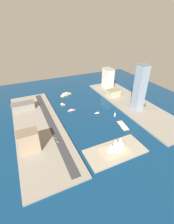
{
  "coord_description": "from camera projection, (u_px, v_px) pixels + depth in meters",
  "views": [
    {
      "loc": [
        106.71,
        215.18,
        147.37
      ],
      "look_at": [
        3.99,
        -4.94,
        2.41
      ],
      "focal_mm": 25.22,
      "sensor_mm": 36.0,
      "label": 1
    }
  ],
  "objects": [
    {
      "name": "road_strip",
      "position": [
        51.0,
        122.0,
        254.46
      ],
      "size": [
        11.01,
        228.0,
        0.15
      ],
      "primitive_type": "cube",
      "color": "#38383D",
      "rests_on": "quay_east"
    },
    {
      "name": "hotel_broad_white",
      "position": [
        108.0,
        78.0,
        370.53
      ],
      "size": [
        17.49,
        28.88,
        46.74
      ],
      "color": "silver",
      "rests_on": "quay_west"
    },
    {
      "name": "peninsula_point",
      "position": [
        115.0,
        151.0,
        201.39
      ],
      "size": [
        78.22,
        37.26,
        2.0
      ],
      "primitive_type": "cube",
      "color": "#A89E89",
      "rests_on": "ground_plane"
    },
    {
      "name": "barge_flat_brown",
      "position": [
        123.0,
        126.0,
        248.99
      ],
      "size": [
        14.46,
        28.34,
        3.27
      ],
      "color": "brown",
      "rests_on": "ground_plane"
    },
    {
      "name": "ground_plane",
      "position": [
        90.0,
        114.0,
        281.71
      ],
      "size": [
        440.0,
        440.0,
        0.0
      ],
      "primitive_type": "plane",
      "color": "navy"
    },
    {
      "name": "taxi_yellow_cab",
      "position": [
        55.0,
        137.0,
        221.66
      ],
      "size": [
        1.99,
        4.35,
        1.48
      ],
      "color": "black",
      "rests_on": "road_strip"
    },
    {
      "name": "apartment_midrise_tan",
      "position": [
        29.0,
        141.0,
        193.66
      ],
      "size": [
        24.73,
        16.4,
        29.19
      ],
      "color": "tan",
      "rests_on": "quay_east"
    },
    {
      "name": "van_white",
      "position": [
        57.0,
        141.0,
        214.33
      ],
      "size": [
        2.02,
        4.42,
        1.55
      ],
      "color": "black",
      "rests_on": "road_strip"
    },
    {
      "name": "ferry_yellow_fast",
      "position": [
        66.0,
        94.0,
        348.78
      ],
      "size": [
        27.01,
        16.37,
        5.87
      ],
      "color": "yellow",
      "rests_on": "ground_plane"
    },
    {
      "name": "office_block_beige",
      "position": [
        114.0,
        93.0,
        337.21
      ],
      "size": [
        25.79,
        17.92,
        15.15
      ],
      "color": "#C6B793",
      "rests_on": "quay_west"
    },
    {
      "name": "park_tree_cluster",
      "position": [
        141.0,
        104.0,
        299.21
      ],
      "size": [
        13.34,
        12.63,
        7.86
      ],
      "color": "brown",
      "rests_on": "quay_west"
    },
    {
      "name": "sailboat_small_white",
      "position": [
        115.0,
        114.0,
        278.74
      ],
      "size": [
        8.55,
        10.15,
        10.64
      ],
      "color": "white",
      "rests_on": "ground_plane"
    },
    {
      "name": "opera_landmark",
      "position": [
        116.0,
        145.0,
        196.73
      ],
      "size": [
        34.29,
        20.97,
        20.74
      ],
      "color": "#BCAD93",
      "rests_on": "peninsula_point"
    },
    {
      "name": "patrol_launch_navy",
      "position": [
        97.0,
        113.0,
        281.39
      ],
      "size": [
        10.88,
        4.58,
        3.08
      ],
      "color": "#1E284C",
      "rests_on": "ground_plane"
    },
    {
      "name": "water_taxi_orange",
      "position": [
        63.0,
        104.0,
        309.79
      ],
      "size": [
        9.94,
        7.46,
        3.9
      ],
      "color": "orange",
      "rests_on": "ground_plane"
    },
    {
      "name": "hatchback_blue",
      "position": [
        40.0,
        104.0,
        307.21
      ],
      "size": [
        2.15,
        4.86,
        1.43
      ],
      "color": "black",
      "rests_on": "road_strip"
    },
    {
      "name": "tugboat_red",
      "position": [
        71.0,
        110.0,
        290.28
      ],
      "size": [
        15.57,
        3.8,
        3.17
      ],
      "color": "red",
      "rests_on": "ground_plane"
    },
    {
      "name": "quay_west",
      "position": [
        131.0,
        103.0,
        314.26
      ],
      "size": [
        70.0,
        240.0,
        2.46
      ],
      "primitive_type": "cube",
      "color": "gray",
      "rests_on": "ground_plane"
    },
    {
      "name": "quay_east",
      "position": [
        38.0,
        126.0,
        247.91
      ],
      "size": [
        70.0,
        240.0,
        2.46
      ],
      "primitive_type": "cube",
      "color": "gray",
      "rests_on": "ground_plane"
    },
    {
      "name": "carpark_squat_concrete",
      "position": [
        23.0,
        106.0,
        290.0
      ],
      "size": [
        40.53,
        18.76,
        11.92
      ],
      "color": "gray",
      "rests_on": "quay_east"
    },
    {
      "name": "tower_tall_glass",
      "position": [
        140.0,
        88.0,
        271.51
      ],
      "size": [
        16.92,
        16.78,
        82.03
      ],
      "color": "#8C9EB2",
      "rests_on": "quay_west"
    },
    {
      "name": "traffic_light_waterfront",
      "position": [
        49.0,
        108.0,
        286.81
      ],
      "size": [
        0.36,
        0.36,
        6.5
      ],
      "color": "black",
      "rests_on": "quay_east"
    }
  ]
}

